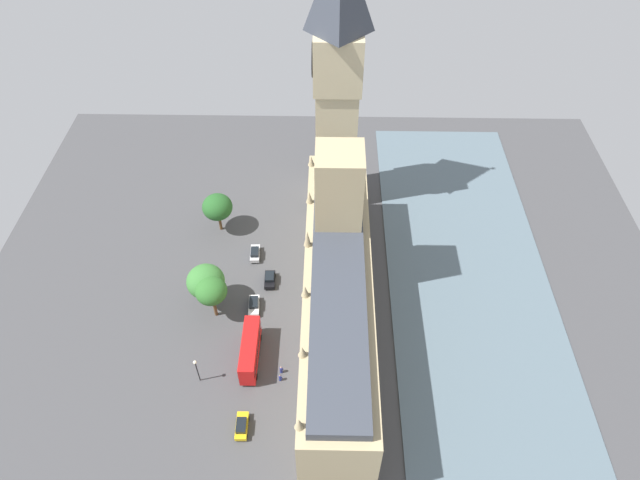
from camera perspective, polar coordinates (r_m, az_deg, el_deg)
The scene contains 15 objects.
ground_plane at distance 97.22m, azimuth 0.47°, elevation -8.67°, with size 126.56×126.56×0.00m, color #424244.
river_thames at distance 100.61m, azimuth 15.93°, elevation -8.53°, with size 29.53×113.90×0.25m, color slate.
parliament_building at distance 90.98m, azimuth 1.77°, elevation -4.69°, with size 10.77×56.56×29.38m.
clock_tower at distance 103.63m, azimuth 1.80°, elevation 16.15°, with size 8.87×8.87×53.31m.
car_silver_under_trees at distance 107.19m, azimuth -6.68°, elevation -1.36°, with size 1.99×4.24×1.74m.
car_black_leading at distance 102.67m, azimuth -5.17°, elevation -4.01°, with size 2.09×4.08×1.74m.
car_white_kerbside at distance 99.28m, azimuth -6.79°, elevation -6.63°, with size 2.12×4.40×1.74m.
double_decker_bus_far_end at distance 91.97m, azimuth -7.18°, elevation -11.12°, with size 2.66×10.50×4.75m.
car_yellow_cab_corner at distance 87.78m, azimuth -8.04°, elevation -18.37°, with size 1.88×4.31×1.74m.
pedestrian_by_river_gate at distance 91.81m, azimuth -4.00°, elevation -13.14°, with size 0.67×0.61×1.60m.
pedestrian_trailing at distance 91.14m, azimuth -4.11°, elevation -13.92°, with size 0.56×0.46×1.51m.
plane_tree_opposite_hall at distance 97.18m, azimuth -11.65°, elevation -4.19°, with size 6.55×6.55×8.87m.
plane_tree_near_tower at distance 94.95m, azimuth -11.10°, elevation -5.15°, with size 5.40×5.40×8.97m.
plane_tree_midblock at distance 109.92m, azimuth -10.48°, elevation 3.34°, with size 5.88×5.88×8.51m.
street_lamp_slot_10 at distance 90.09m, azimuth -12.58°, elevation -12.60°, with size 0.56×0.56×5.65m.
Camera 1 is at (-0.23, 55.70, 79.68)m, focal length 31.20 mm.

